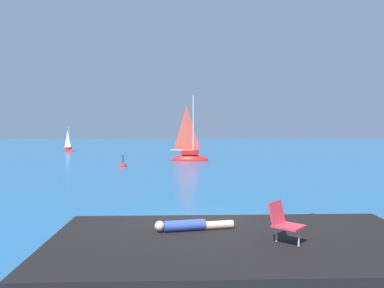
{
  "coord_description": "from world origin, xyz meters",
  "views": [
    {
      "loc": [
        -0.73,
        -10.53,
        2.92
      ],
      "look_at": [
        0.64,
        17.18,
        1.65
      ],
      "focal_mm": 35.47,
      "sensor_mm": 36.0,
      "label": 1
    }
  ],
  "objects_px": {
    "sailboat_near": "(190,157)",
    "marker_buoy": "(123,167)",
    "sailboat_far": "(68,150)",
    "beach_chair": "(283,221)",
    "person_sunbather": "(191,225)"
  },
  "relations": [
    {
      "from": "sailboat_near",
      "to": "sailboat_far",
      "type": "relative_size",
      "value": 1.87
    },
    {
      "from": "sailboat_near",
      "to": "marker_buoy",
      "type": "relative_size",
      "value": 5.41
    },
    {
      "from": "sailboat_far",
      "to": "beach_chair",
      "type": "height_order",
      "value": "sailboat_far"
    },
    {
      "from": "person_sunbather",
      "to": "beach_chair",
      "type": "height_order",
      "value": "beach_chair"
    },
    {
      "from": "beach_chair",
      "to": "sailboat_far",
      "type": "bearing_deg",
      "value": 154.41
    },
    {
      "from": "sailboat_near",
      "to": "sailboat_far",
      "type": "distance_m",
      "value": 19.06
    },
    {
      "from": "beach_chair",
      "to": "marker_buoy",
      "type": "height_order",
      "value": "beach_chair"
    },
    {
      "from": "person_sunbather",
      "to": "marker_buoy",
      "type": "xyz_separation_m",
      "value": [
        -4.05,
        19.58,
        -0.75
      ]
    },
    {
      "from": "person_sunbather",
      "to": "marker_buoy",
      "type": "bearing_deg",
      "value": 91.99
    },
    {
      "from": "beach_chair",
      "to": "person_sunbather",
      "type": "bearing_deg",
      "value": -165.07
    },
    {
      "from": "sailboat_far",
      "to": "beach_chair",
      "type": "relative_size",
      "value": 4.09
    },
    {
      "from": "sailboat_near",
      "to": "beach_chair",
      "type": "bearing_deg",
      "value": -79.87
    },
    {
      "from": "sailboat_far",
      "to": "marker_buoy",
      "type": "xyz_separation_m",
      "value": [
        8.72,
        -17.61,
        -0.17
      ]
    },
    {
      "from": "sailboat_far",
      "to": "person_sunbather",
      "type": "bearing_deg",
      "value": -32.54
    },
    {
      "from": "marker_buoy",
      "to": "sailboat_near",
      "type": "bearing_deg",
      "value": 41.32
    }
  ]
}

